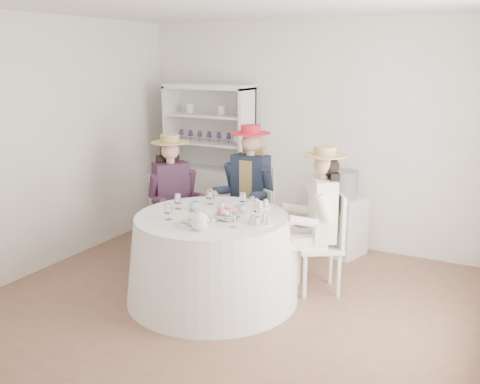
% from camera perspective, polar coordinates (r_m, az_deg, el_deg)
% --- Properties ---
extents(ground, '(4.50, 4.50, 0.00)m').
position_cam_1_polar(ground, '(5.21, -0.53, -11.50)').
color(ground, brown).
rests_on(ground, ground).
extents(ceiling, '(4.50, 4.50, 0.00)m').
position_cam_1_polar(ceiling, '(4.72, -0.60, 19.54)').
color(ceiling, white).
rests_on(ceiling, wall_back).
extents(wall_back, '(4.50, 0.00, 4.50)m').
position_cam_1_polar(wall_back, '(6.59, 7.80, 6.13)').
color(wall_back, silver).
rests_on(wall_back, ground).
extents(wall_front, '(4.50, 0.00, 4.50)m').
position_cam_1_polar(wall_front, '(3.22, -17.79, -2.93)').
color(wall_front, silver).
rests_on(wall_front, ground).
extents(wall_left, '(0.00, 4.50, 4.50)m').
position_cam_1_polar(wall_left, '(6.17, -19.34, 4.91)').
color(wall_left, silver).
rests_on(wall_left, ground).
extents(tea_table, '(1.64, 1.64, 0.83)m').
position_cam_1_polar(tea_table, '(5.13, -2.98, -6.98)').
color(tea_table, white).
rests_on(tea_table, ground).
extents(hutch, '(1.23, 0.66, 1.93)m').
position_cam_1_polar(hutch, '(7.01, -3.16, 1.21)').
color(hutch, silver).
rests_on(hutch, ground).
extents(side_table, '(0.55, 0.55, 0.68)m').
position_cam_1_polar(side_table, '(6.38, 10.86, -3.57)').
color(side_table, silver).
rests_on(side_table, ground).
extents(hatbox, '(0.39, 0.39, 0.31)m').
position_cam_1_polar(hatbox, '(6.25, 11.07, 0.79)').
color(hatbox, black).
rests_on(hatbox, side_table).
extents(guest_left, '(0.62, 0.59, 1.45)m').
position_cam_1_polar(guest_left, '(5.93, -7.25, -0.01)').
color(guest_left, silver).
rests_on(guest_left, ground).
extents(guest_mid, '(0.56, 0.58, 1.55)m').
position_cam_1_polar(guest_mid, '(5.92, 1.02, 0.66)').
color(guest_mid, silver).
rests_on(guest_mid, ground).
extents(guest_right, '(0.62, 0.58, 1.45)m').
position_cam_1_polar(guest_right, '(5.19, 8.52, -2.10)').
color(guest_right, silver).
rests_on(guest_right, ground).
extents(spare_chair, '(0.50, 0.50, 0.88)m').
position_cam_1_polar(spare_chair, '(5.97, 3.18, -3.29)').
color(spare_chair, silver).
rests_on(spare_chair, ground).
extents(teacup_a, '(0.10, 0.10, 0.07)m').
position_cam_1_polar(teacup_a, '(5.17, -4.93, -1.55)').
color(teacup_a, white).
rests_on(teacup_a, tea_table).
extents(teacup_b, '(0.07, 0.07, 0.06)m').
position_cam_1_polar(teacup_b, '(5.22, -1.95, -1.43)').
color(teacup_b, white).
rests_on(teacup_b, tea_table).
extents(teacup_c, '(0.10, 0.10, 0.07)m').
position_cam_1_polar(teacup_c, '(5.05, 0.10, -1.87)').
color(teacup_c, white).
rests_on(teacup_c, tea_table).
extents(flower_bowl, '(0.23, 0.23, 0.06)m').
position_cam_1_polar(flower_bowl, '(4.84, -1.41, -2.68)').
color(flower_bowl, white).
rests_on(flower_bowl, tea_table).
extents(flower_arrangement, '(0.17, 0.17, 0.06)m').
position_cam_1_polar(flower_arrangement, '(4.84, -1.32, -2.08)').
color(flower_arrangement, '#E3717D').
rests_on(flower_arrangement, tea_table).
extents(table_teapot, '(0.23, 0.16, 0.17)m').
position_cam_1_polar(table_teapot, '(4.57, -4.27, -3.18)').
color(table_teapot, white).
rests_on(table_teapot, tea_table).
extents(sandwich_plate, '(0.28, 0.28, 0.06)m').
position_cam_1_polar(sandwich_plate, '(4.74, -5.22, -3.29)').
color(sandwich_plate, white).
rests_on(sandwich_plate, tea_table).
extents(cupcake_stand, '(0.23, 0.23, 0.21)m').
position_cam_1_polar(cupcake_stand, '(4.73, 2.21, -2.48)').
color(cupcake_stand, white).
rests_on(cupcake_stand, tea_table).
extents(stemware_set, '(0.87, 0.87, 0.15)m').
position_cam_1_polar(stemware_set, '(4.97, -3.05, -1.70)').
color(stemware_set, white).
rests_on(stemware_set, tea_table).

